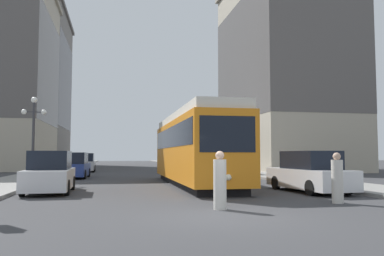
% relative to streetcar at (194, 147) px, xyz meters
% --- Properties ---
extents(ground_plane, '(200.00, 200.00, 0.00)m').
position_rel_streetcar_xyz_m(ground_plane, '(-1.37, -10.89, -2.10)').
color(ground_plane, '#38383A').
extents(sidewalk_left, '(3.43, 120.00, 0.15)m').
position_rel_streetcar_xyz_m(sidewalk_left, '(-10.03, 29.11, -2.03)').
color(sidewalk_left, gray).
rests_on(sidewalk_left, ground).
extents(sidewalk_right, '(3.43, 120.00, 0.15)m').
position_rel_streetcar_xyz_m(sidewalk_right, '(7.29, 29.11, -2.03)').
color(sidewalk_right, gray).
rests_on(sidewalk_right, ground).
extents(streetcar, '(2.72, 13.65, 3.89)m').
position_rel_streetcar_xyz_m(streetcar, '(0.00, 0.00, 0.00)').
color(streetcar, black).
rests_on(streetcar, ground).
extents(transit_bus, '(2.68, 11.43, 3.45)m').
position_rel_streetcar_xyz_m(transit_bus, '(3.83, 14.76, -0.15)').
color(transit_bus, black).
rests_on(transit_bus, ground).
extents(parked_car_left_near, '(2.04, 4.43, 1.82)m').
position_rel_streetcar_xyz_m(parked_car_left_near, '(-7.01, 8.00, -1.26)').
color(parked_car_left_near, black).
rests_on(parked_car_left_near, ground).
extents(parked_car_left_mid, '(1.95, 4.40, 1.82)m').
position_rel_streetcar_xyz_m(parked_car_left_mid, '(-7.02, -3.02, -1.26)').
color(parked_car_left_mid, black).
rests_on(parked_car_left_mid, ground).
extents(parked_car_right_far, '(2.07, 5.06, 1.82)m').
position_rel_streetcar_xyz_m(parked_car_right_far, '(4.27, -4.89, -1.26)').
color(parked_car_right_far, black).
rests_on(parked_car_right_far, ground).
extents(parked_car_left_far, '(1.92, 4.83, 1.82)m').
position_rel_streetcar_xyz_m(parked_car_left_far, '(-7.02, 18.77, -1.26)').
color(parked_car_left_far, black).
rests_on(parked_car_left_far, ground).
extents(pedestrian_crossing_near, '(0.39, 0.39, 1.76)m').
position_rel_streetcar_xyz_m(pedestrian_crossing_near, '(-1.15, -9.55, -1.28)').
color(pedestrian_crossing_near, beige).
rests_on(pedestrian_crossing_near, ground).
extents(pedestrian_crossing_far, '(0.39, 0.39, 1.73)m').
position_rel_streetcar_xyz_m(pedestrian_crossing_far, '(3.21, -8.84, -1.30)').
color(pedestrian_crossing_far, beige).
rests_on(pedestrian_crossing_far, ground).
extents(lamp_post_left_near, '(1.41, 0.36, 4.90)m').
position_rel_streetcar_xyz_m(lamp_post_left_near, '(-8.92, 3.10, 1.31)').
color(lamp_post_left_near, '#333338').
rests_on(lamp_post_left_near, sidewalk_left).
extents(building_left_midblock, '(14.28, 16.88, 23.55)m').
position_rel_streetcar_xyz_m(building_left_midblock, '(-18.58, 42.24, 10.02)').
color(building_left_midblock, slate).
rests_on(building_left_midblock, ground).
extents(building_right_corner, '(10.99, 17.71, 22.20)m').
position_rel_streetcar_xyz_m(building_right_corner, '(14.19, 19.13, 9.32)').
color(building_right_corner, '#B2A893').
rests_on(building_right_corner, ground).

